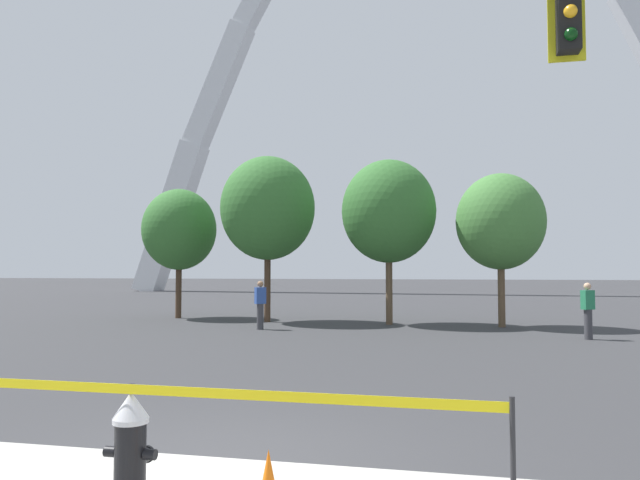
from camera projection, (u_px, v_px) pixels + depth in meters
The scene contains 10 objects.
ground_plane at pixel (226, 466), 5.88m from camera, with size 240.00×240.00×0.00m, color #333335.
fire_hydrant at pixel (131, 447), 4.95m from camera, with size 0.46×0.48×0.99m.
caution_tape_barrier at pixel (183, 423), 4.79m from camera, with size 5.14×0.08×1.04m.
monument_arch at pixel (420, 77), 50.78m from camera, with size 52.59×2.16×41.45m.
tree_far_left at pixel (179, 230), 24.21m from camera, with size 3.01×3.01×5.26m.
tree_left_mid at pixel (268, 208), 22.46m from camera, with size 3.58×3.58×6.26m.
tree_center_left at pixel (389, 211), 21.42m from camera, with size 3.39×3.39×5.94m.
tree_center_right at pixel (500, 222), 20.41m from camera, with size 3.02×3.02×5.28m.
pedestrian_walking_left at pixel (588, 310), 16.65m from camera, with size 0.39×0.35×1.59m.
pedestrian_standing_center at pixel (260, 304), 19.47m from camera, with size 0.39×0.37×1.59m.
Camera 1 is at (2.17, -5.65, 1.95)m, focal length 33.31 mm.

